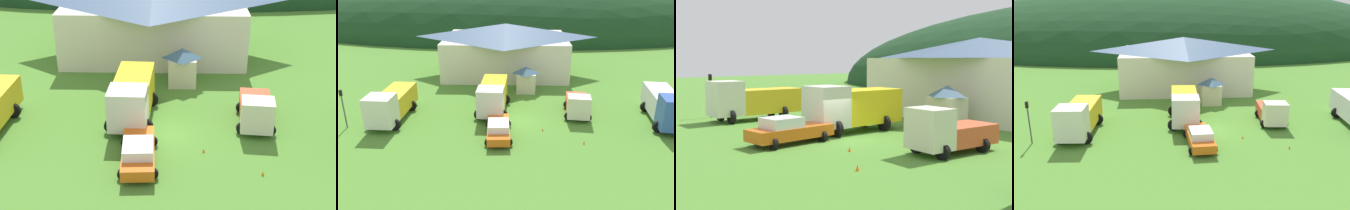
{
  "view_description": "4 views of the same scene",
  "coord_description": "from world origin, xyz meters",
  "views": [
    {
      "loc": [
        0.87,
        -27.71,
        16.13
      ],
      "look_at": [
        0.2,
        1.29,
        1.65
      ],
      "focal_mm": 50.54,
      "sensor_mm": 36.0,
      "label": 1
    },
    {
      "loc": [
        -0.02,
        -30.0,
        13.96
      ],
      "look_at": [
        -0.94,
        0.63,
        1.43
      ],
      "focal_mm": 35.71,
      "sensor_mm": 36.0,
      "label": 2
    },
    {
      "loc": [
        20.28,
        -17.65,
        5.07
      ],
      "look_at": [
        -2.23,
        1.59,
        1.95
      ],
      "focal_mm": 46.6,
      "sensor_mm": 36.0,
      "label": 3
    },
    {
      "loc": [
        -4.75,
        -30.11,
        12.07
      ],
      "look_at": [
        -2.66,
        1.66,
        2.08
      ],
      "focal_mm": 36.67,
      "sensor_mm": 36.0,
      "label": 4
    }
  ],
  "objects": [
    {
      "name": "ground_plane",
      "position": [
        0.0,
        0.0,
        0.0
      ],
      "size": [
        200.0,
        200.0,
        0.0
      ],
      "primitive_type": "plane",
      "color": "#4C842D"
    },
    {
      "name": "forested_hill_backdrop",
      "position": [
        0.0,
        60.46,
        0.0
      ],
      "size": [
        121.55,
        60.0,
        30.29
      ],
      "primitive_type": "ellipsoid",
      "color": "#193D1E",
      "rests_on": "ground"
    },
    {
      "name": "depot_building",
      "position": [
        -1.44,
        16.69,
        3.6
      ],
      "size": [
        18.02,
        12.53,
        6.98
      ],
      "color": "silver",
      "rests_on": "ground"
    },
    {
      "name": "play_shed_cream",
      "position": [
        1.21,
        8.49,
        1.64
      ],
      "size": [
        2.46,
        2.18,
        3.19
      ],
      "color": "beige",
      "rests_on": "ground"
    },
    {
      "name": "heavy_rig_striped",
      "position": [
        -12.2,
        -0.03,
        1.7
      ],
      "size": [
        3.48,
        7.84,
        3.33
      ],
      "rotation": [
        0.0,
        0.0,
        -1.61
      ],
      "color": "silver",
      "rests_on": "ground"
    },
    {
      "name": "flatbed_truck_yellow",
      "position": [
        -2.36,
        2.37,
        1.8
      ],
      "size": [
        3.51,
        7.16,
        3.29
      ],
      "rotation": [
        0.0,
        0.0,
        -1.61
      ],
      "color": "silver",
      "rests_on": "ground"
    },
    {
      "name": "light_truck_cream",
      "position": [
        6.3,
        1.52,
        1.22
      ],
      "size": [
        2.97,
        5.38,
        2.56
      ],
      "rotation": [
        0.0,
        0.0,
        -1.67
      ],
      "color": "beige",
      "rests_on": "ground"
    },
    {
      "name": "box_truck_blue",
      "position": [
        14.44,
        0.19,
        1.77
      ],
      "size": [
        3.75,
        8.23,
        3.46
      ],
      "rotation": [
        0.0,
        0.0,
        -1.68
      ],
      "color": "#3356AD",
      "rests_on": "ground"
    },
    {
      "name": "service_pickup_orange",
      "position": [
        -1.49,
        -3.42,
        0.83
      ],
      "size": [
        2.58,
        5.42,
        1.66
      ],
      "rotation": [
        0.0,
        0.0,
        -1.52
      ],
      "color": "#D95F16",
      "rests_on": "ground"
    },
    {
      "name": "traffic_light_west",
      "position": [
        -15.92,
        -1.98,
        2.34
      ],
      "size": [
        0.2,
        0.32,
        3.78
      ],
      "color": "#4C4C51",
      "rests_on": "ground"
    },
    {
      "name": "traffic_cone_near_pickup",
      "position": [
        2.55,
        -2.09,
        0.0
      ],
      "size": [
        0.36,
        0.36,
        0.51
      ],
      "primitive_type": "cone",
      "color": "orange",
      "rests_on": "ground"
    },
    {
      "name": "traffic_cone_mid_row",
      "position": [
        5.92,
        -4.56,
        0.0
      ],
      "size": [
        0.36,
        0.36,
        0.6
      ],
      "primitive_type": "cone",
      "color": "orange",
      "rests_on": "ground"
    }
  ]
}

